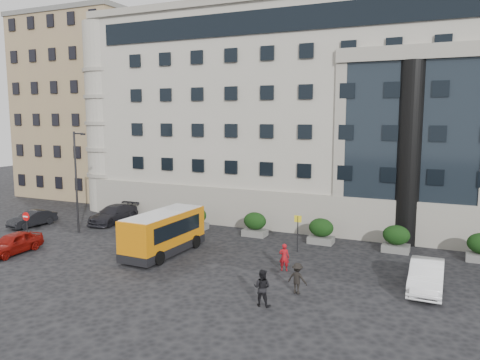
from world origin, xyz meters
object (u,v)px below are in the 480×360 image
Objects in this scene: red_truck at (171,186)px; pedestrian_b at (262,288)px; hedge_a at (196,218)px; hedge_c at (321,231)px; parked_car_d at (147,197)px; parked_car_a at (13,243)px; hedge_d at (396,238)px; street_lamp at (77,178)px; minibus at (164,231)px; bus_stop_sign at (298,227)px; pedestrian_a at (284,257)px; pedestrian_c at (297,278)px; parked_car_c at (113,214)px; white_taxi at (426,276)px; no_entry_sign at (26,221)px; parked_car_b at (32,219)px; hedge_b at (255,224)px.

pedestrian_b is at bearing -63.22° from red_truck.
hedge_a and hedge_c have the same top height.
parked_car_a is at bearing -84.14° from parked_car_d.
red_truck is at bearing 156.85° from hedge_d.
minibus is (9.40, -2.10, -2.81)m from street_lamp.
hedge_c is at bearing 72.18° from bus_stop_sign.
pedestrian_a is at bearing 2.04° from minibus.
parked_car_c is at bearing -16.09° from pedestrian_c.
hedge_a is 1.00× the size of hedge_c.
white_taxi reaches higher than parked_car_a.
street_lamp is 17.75m from bus_stop_sign.
no_entry_sign reaches higher than hedge_a.
parked_car_a is 1.05× the size of parked_car_b.
no_entry_sign is (-14.20, -8.84, 0.72)m from hedge_b.
street_lamp reaches higher than parked_car_c.
street_lamp reaches higher than hedge_d.
hedge_b reaches higher than pedestrian_b.
parked_car_b is 2.18× the size of pedestrian_b.
parked_car_b is at bearing -174.94° from bus_stop_sign.
pedestrian_b is (18.37, -11.35, 0.17)m from parked_car_c.
no_entry_sign is at bearing -86.98° from parked_car_d.
pedestrian_a is at bearing -55.38° from hedge_b.
hedge_d is at bearing 0.00° from hedge_b.
street_lamp reaches higher than pedestrian_a.
white_taxi is at bearing 4.34° from no_entry_sign.
pedestrian_b reaches higher than white_taxi.
minibus is 4.11× the size of pedestrian_a.
bus_stop_sign is (-6.10, -2.80, 0.80)m from hedge_d.
hedge_d is 0.79× the size of no_entry_sign.
white_taxi is at bearing -142.95° from pedestrian_c.
hedge_d is (5.20, 0.00, 0.00)m from hedge_c.
bus_stop_sign is 19.46m from no_entry_sign.
parked_car_a is at bearing -88.78° from street_lamp.
street_lamp is at bearing -80.66° from parked_car_d.
white_taxi is (25.79, -2.00, -3.58)m from street_lamp.
hedge_a is at bearing 180.00° from hedge_c.
white_taxi is 6.90m from pedestrian_c.
street_lamp is 2.01× the size of parked_car_b.
white_taxi is (28.58, -15.00, 0.15)m from parked_car_d.
minibus is at bearing -152.96° from bus_stop_sign.
parked_car_a is at bearing -154.53° from bus_stop_sign.
hedge_b is 0.36× the size of parked_car_c.
hedge_d is 0.38× the size of white_taxi.
street_lamp is at bearing 175.47° from white_taxi.
pedestrian_c is (24.76, -5.25, 0.16)m from parked_car_b.
red_truck is at bearing 143.67° from hedge_b.
parked_car_c is 26.23m from white_taxi.
hedge_d reaches higher than parked_car_d.
bus_stop_sign reaches higher than pedestrian_a.
parked_car_b is at bearing -159.76° from hedge_a.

